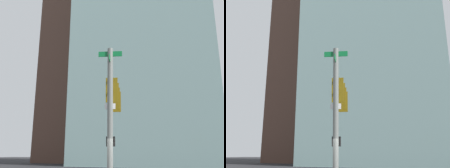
% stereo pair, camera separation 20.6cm
% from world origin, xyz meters
% --- Properties ---
extents(signal_pole_assembly, '(1.93, 4.61, 6.45)m').
position_xyz_m(signal_pole_assembly, '(0.47, -1.47, 4.24)').
color(signal_pole_assembly, slate).
rests_on(signal_pole_assembly, ground_plane).
extents(building_brick_nearside, '(20.26, 18.87, 38.00)m').
position_xyz_m(building_brick_nearside, '(10.47, -44.68, 19.00)').
color(building_brick_nearside, '#4C3328').
rests_on(building_brick_nearside, ground_plane).
extents(building_brick_midblock, '(18.76, 14.21, 39.25)m').
position_xyz_m(building_brick_midblock, '(22.91, -40.44, 19.62)').
color(building_brick_midblock, '#4C3328').
rests_on(building_brick_midblock, ground_plane).
extents(building_glass_tower, '(22.95, 31.29, 63.03)m').
position_xyz_m(building_glass_tower, '(6.84, -40.06, 31.52)').
color(building_glass_tower, '#9EC6C1').
rests_on(building_glass_tower, ground_plane).
extents(building_brick_farside, '(17.91, 15.76, 33.69)m').
position_xyz_m(building_brick_farside, '(15.53, -49.41, 16.84)').
color(building_brick_farside, brown).
rests_on(building_brick_farside, ground_plane).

